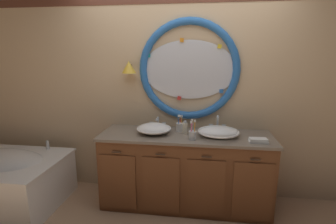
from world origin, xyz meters
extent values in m
plane|color=tan|center=(0.00, 0.00, 0.00)|extent=(14.00, 14.00, 0.00)
cube|color=#D6B78E|center=(0.00, 0.59, 1.30)|extent=(6.40, 0.08, 2.60)
ellipsoid|color=silver|center=(0.09, 0.54, 1.54)|extent=(1.09, 0.02, 0.68)
torus|color=#2866B7|center=(0.09, 0.53, 1.54)|extent=(1.17, 0.09, 1.17)
cube|color=teal|center=(0.63, 0.52, 1.58)|extent=(0.04, 0.01, 0.04)
cube|color=yellow|center=(0.43, 0.52, 1.81)|extent=(0.05, 0.01, 0.05)
cube|color=orange|center=(0.01, 0.52, 1.88)|extent=(0.05, 0.01, 0.05)
cube|color=teal|center=(-0.38, 0.52, 1.71)|extent=(0.04, 0.01, 0.04)
cube|color=silver|center=(-0.39, 0.52, 1.39)|extent=(0.05, 0.01, 0.05)
cube|color=red|center=(-0.01, 0.52, 1.21)|extent=(0.05, 0.01, 0.05)
cube|color=#2866B7|center=(0.48, 0.52, 1.30)|extent=(0.05, 0.01, 0.05)
cylinder|color=#4C3823|center=(-0.60, 0.51, 1.60)|extent=(0.02, 0.09, 0.02)
cone|color=gold|center=(-0.60, 0.46, 1.58)|extent=(0.17, 0.17, 0.14)
cube|color=brown|center=(0.09, 0.26, 0.41)|extent=(1.88, 0.59, 0.82)
cube|color=gray|center=(0.09, 0.26, 0.83)|extent=(1.91, 0.62, 0.03)
cube|color=gray|center=(0.09, 0.54, 0.76)|extent=(1.88, 0.02, 0.11)
cube|color=brown|center=(-0.61, -0.05, 0.37)|extent=(0.39, 0.02, 0.62)
cylinder|color=#422D1E|center=(-0.61, -0.06, 0.72)|extent=(0.10, 0.01, 0.01)
cube|color=brown|center=(-0.14, -0.05, 0.37)|extent=(0.39, 0.02, 0.62)
cylinder|color=#422D1E|center=(-0.14, -0.06, 0.72)|extent=(0.10, 0.01, 0.01)
cube|color=brown|center=(0.32, -0.05, 0.37)|extent=(0.39, 0.02, 0.62)
cylinder|color=#422D1E|center=(0.32, -0.06, 0.72)|extent=(0.10, 0.01, 0.01)
cube|color=brown|center=(0.79, -0.05, 0.37)|extent=(0.39, 0.02, 0.62)
cylinder|color=#422D1E|center=(0.79, -0.06, 0.72)|extent=(0.10, 0.01, 0.01)
cylinder|color=silver|center=(-1.66, 0.35, 0.60)|extent=(0.04, 0.04, 0.11)
ellipsoid|color=white|center=(-0.26, 0.23, 0.91)|extent=(0.37, 0.31, 0.12)
torus|color=white|center=(-0.26, 0.23, 0.91)|extent=(0.39, 0.39, 0.02)
cylinder|color=silver|center=(-0.26, 0.23, 0.91)|extent=(0.03, 0.03, 0.01)
ellipsoid|color=white|center=(0.45, 0.23, 0.90)|extent=(0.43, 0.30, 0.11)
torus|color=white|center=(0.45, 0.23, 0.91)|extent=(0.45, 0.45, 0.02)
cylinder|color=silver|center=(0.45, 0.23, 0.91)|extent=(0.03, 0.03, 0.01)
cylinder|color=silver|center=(-0.26, 0.48, 0.86)|extent=(0.05, 0.05, 0.02)
cylinder|color=silver|center=(-0.26, 0.48, 0.92)|extent=(0.02, 0.02, 0.10)
sphere|color=silver|center=(-0.26, 0.48, 0.97)|extent=(0.03, 0.03, 0.03)
cylinder|color=silver|center=(-0.26, 0.42, 0.97)|extent=(0.02, 0.10, 0.02)
cylinder|color=silver|center=(-0.34, 0.48, 0.88)|extent=(0.04, 0.04, 0.06)
cylinder|color=silver|center=(-0.19, 0.48, 0.88)|extent=(0.04, 0.04, 0.06)
cube|color=silver|center=(-0.34, 0.48, 0.91)|extent=(0.05, 0.01, 0.01)
cube|color=silver|center=(-0.19, 0.48, 0.91)|extent=(0.05, 0.01, 0.01)
cylinder|color=silver|center=(0.45, 0.48, 0.86)|extent=(0.05, 0.05, 0.02)
cylinder|color=silver|center=(0.45, 0.48, 0.94)|extent=(0.02, 0.02, 0.14)
sphere|color=silver|center=(0.45, 0.48, 1.01)|extent=(0.03, 0.03, 0.03)
cylinder|color=silver|center=(0.45, 0.43, 1.01)|extent=(0.02, 0.10, 0.02)
cylinder|color=silver|center=(0.37, 0.48, 0.88)|extent=(0.04, 0.04, 0.06)
cylinder|color=silver|center=(0.52, 0.48, 0.88)|extent=(0.04, 0.04, 0.06)
cube|color=silver|center=(0.37, 0.48, 0.91)|extent=(0.05, 0.01, 0.01)
cube|color=silver|center=(0.52, 0.48, 0.91)|extent=(0.05, 0.01, 0.01)
cylinder|color=white|center=(0.01, 0.36, 0.90)|extent=(0.09, 0.09, 0.10)
torus|color=white|center=(0.01, 0.36, 0.94)|extent=(0.09, 0.09, 0.01)
cylinder|color=orange|center=(0.04, 0.36, 0.94)|extent=(0.03, 0.03, 0.16)
cube|color=white|center=(0.04, 0.36, 1.03)|extent=(0.02, 0.02, 0.03)
cylinder|color=#E0383D|center=(0.01, 0.37, 0.94)|extent=(0.03, 0.02, 0.16)
cube|color=white|center=(0.01, 0.37, 1.03)|extent=(0.02, 0.02, 0.02)
cylinder|color=blue|center=(0.00, 0.34, 0.94)|extent=(0.02, 0.01, 0.16)
cube|color=white|center=(0.00, 0.34, 1.04)|extent=(0.02, 0.02, 0.02)
cylinder|color=silver|center=(0.17, 0.08, 0.89)|extent=(0.08, 0.08, 0.09)
torus|color=silver|center=(0.17, 0.08, 0.94)|extent=(0.08, 0.08, 0.01)
cylinder|color=orange|center=(0.19, 0.09, 0.95)|extent=(0.01, 0.03, 0.18)
cube|color=white|center=(0.19, 0.09, 1.05)|extent=(0.02, 0.02, 0.02)
cylinder|color=pink|center=(0.16, 0.10, 0.95)|extent=(0.03, 0.03, 0.18)
cube|color=white|center=(0.16, 0.10, 1.06)|extent=(0.02, 0.02, 0.03)
cylinder|color=pink|center=(0.16, 0.07, 0.95)|extent=(0.03, 0.01, 0.17)
cube|color=white|center=(0.16, 0.07, 1.04)|extent=(0.02, 0.02, 0.02)
cylinder|color=#EFE5C6|center=(0.08, 0.27, 0.91)|extent=(0.05, 0.05, 0.13)
cylinder|color=silver|center=(0.08, 0.27, 0.99)|extent=(0.03, 0.03, 0.02)
cylinder|color=silver|center=(0.08, 0.25, 1.00)|extent=(0.01, 0.04, 0.01)
cube|color=white|center=(0.84, 0.09, 0.86)|extent=(0.19, 0.10, 0.02)
cube|color=white|center=(0.84, 0.09, 0.88)|extent=(0.18, 0.10, 0.02)
camera|label=1|loc=(0.28, -2.49, 1.73)|focal=27.54mm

